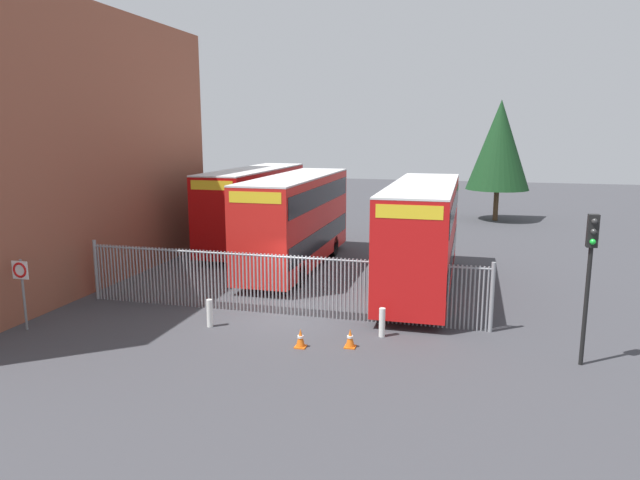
# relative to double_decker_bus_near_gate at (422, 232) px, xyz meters

# --- Properties ---
(ground_plane) EXTENTS (100.00, 100.00, 0.00)m
(ground_plane) POSITION_rel_double_decker_bus_near_gate_xyz_m (-4.16, 3.42, -2.42)
(ground_plane) COLOR #3D3D42
(depot_building_brick) EXTENTS (9.08, 19.07, 11.54)m
(depot_building_brick) POSITION_rel_double_decker_bus_near_gate_xyz_m (-17.38, -3.13, 3.34)
(depot_building_brick) COLOR brown
(depot_building_brick) RESTS_ON ground
(palisade_fence) EXTENTS (14.97, 0.14, 2.35)m
(palisade_fence) POSITION_rel_double_decker_bus_near_gate_xyz_m (-4.74, -4.58, -1.24)
(palisade_fence) COLOR gray
(palisade_fence) RESTS_ON ground
(double_decker_bus_near_gate) EXTENTS (2.54, 10.81, 4.42)m
(double_decker_bus_near_gate) POSITION_rel_double_decker_bus_near_gate_xyz_m (0.00, 0.00, 0.00)
(double_decker_bus_near_gate) COLOR red
(double_decker_bus_near_gate) RESTS_ON ground
(double_decker_bus_behind_fence_left) EXTENTS (2.54, 10.81, 4.42)m
(double_decker_bus_behind_fence_left) POSITION_rel_double_decker_bus_near_gate_xyz_m (-6.11, 2.43, 0.00)
(double_decker_bus_behind_fence_left) COLOR red
(double_decker_bus_behind_fence_left) RESTS_ON ground
(double_decker_bus_behind_fence_right) EXTENTS (2.54, 10.81, 4.42)m
(double_decker_bus_behind_fence_right) POSITION_rel_double_decker_bus_near_gate_xyz_m (-9.85, 6.53, 0.00)
(double_decker_bus_behind_fence_right) COLOR #B70C0C
(double_decker_bus_behind_fence_right) RESTS_ON ground
(bollard_near_left) EXTENTS (0.20, 0.20, 0.95)m
(bollard_near_left) POSITION_rel_double_decker_bus_near_gate_xyz_m (-6.46, -6.47, -1.95)
(bollard_near_left) COLOR silver
(bollard_near_left) RESTS_ON ground
(bollard_center_front) EXTENTS (0.20, 0.20, 0.95)m
(bollard_center_front) POSITION_rel_double_decker_bus_near_gate_xyz_m (-0.70, -5.93, -1.95)
(bollard_center_front) COLOR silver
(bollard_center_front) RESTS_ON ground
(traffic_cone_by_gate) EXTENTS (0.34, 0.34, 0.59)m
(traffic_cone_by_gate) POSITION_rel_double_decker_bus_near_gate_xyz_m (-1.50, -7.11, -2.13)
(traffic_cone_by_gate) COLOR orange
(traffic_cone_by_gate) RESTS_ON ground
(traffic_cone_mid_forecourt) EXTENTS (0.34, 0.34, 0.59)m
(traffic_cone_mid_forecourt) POSITION_rel_double_decker_bus_near_gate_xyz_m (-2.96, -7.49, -2.13)
(traffic_cone_mid_forecourt) COLOR orange
(traffic_cone_mid_forecourt) RESTS_ON ground
(speed_limit_sign_post) EXTENTS (0.60, 0.14, 2.40)m
(speed_limit_sign_post) POSITION_rel_double_decker_bus_near_gate_xyz_m (-12.24, -8.32, -0.65)
(speed_limit_sign_post) COLOR slate
(speed_limit_sign_post) RESTS_ON ground
(traffic_light_kerbside) EXTENTS (0.28, 0.33, 4.30)m
(traffic_light_kerbside) POSITION_rel_double_decker_bus_near_gate_xyz_m (5.09, -6.73, 0.56)
(traffic_light_kerbside) COLOR black
(traffic_light_kerbside) RESTS_ON ground
(tree_tall_back) EXTENTS (4.47, 4.47, 8.67)m
(tree_tall_back) POSITION_rel_double_decker_bus_near_gate_xyz_m (3.70, 20.14, 3.04)
(tree_tall_back) COLOR #4C3823
(tree_tall_back) RESTS_ON ground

